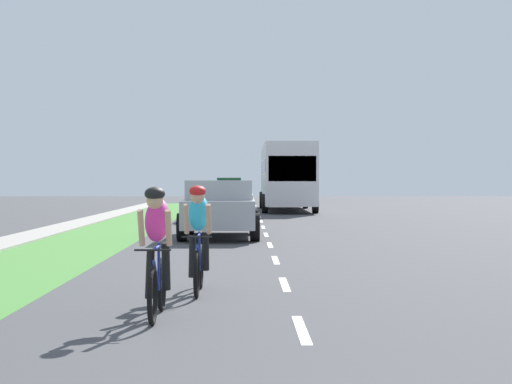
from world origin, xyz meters
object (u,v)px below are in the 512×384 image
pickup_silver (220,209)px  suv_dark_green (229,189)px  cyclist_lead (157,251)px  cyclist_trailing (199,238)px  sedan_maroon (216,202)px  bus_white (286,174)px

pickup_silver → suv_dark_green: (-0.45, 37.21, 0.12)m
cyclist_lead → pickup_silver: size_ratio=0.34×
cyclist_trailing → sedan_maroon: bearing=91.4°
cyclist_lead → bus_white: bearing=84.7°
cyclist_trailing → suv_dark_green: suv_dark_green is taller
sedan_maroon → bus_white: (3.41, 11.20, 1.21)m
cyclist_lead → suv_dark_green: (-0.12, 51.14, 0.14)m
sedan_maroon → suv_dark_green: size_ratio=0.91×
pickup_silver → bus_white: size_ratio=0.44×
cyclist_lead → pickup_silver: 13.94m
cyclist_lead → cyclist_trailing: 2.22m
bus_white → suv_dark_green: 16.44m
cyclist_lead → bus_white: 35.26m
cyclist_lead → bus_white: bus_white is taller
bus_white → cyclist_lead: bearing=-95.3°
cyclist_lead → sedan_maroon: cyclist_lead is taller
cyclist_lead → suv_dark_green: bearing=90.1°
pickup_silver → cyclist_trailing: bearing=-89.8°
suv_dark_green → cyclist_trailing: bearing=-89.4°
cyclist_lead → suv_dark_green: size_ratio=0.37×
pickup_silver → cyclist_lead: bearing=-91.4°
sedan_maroon → pickup_silver: bearing=-87.2°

